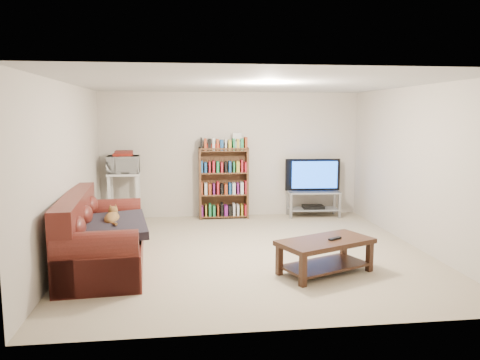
{
  "coord_description": "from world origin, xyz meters",
  "views": [
    {
      "loc": [
        -0.97,
        -6.5,
        1.98
      ],
      "look_at": [
        -0.1,
        0.4,
        1.0
      ],
      "focal_mm": 35.0,
      "sensor_mm": 36.0,
      "label": 1
    }
  ],
  "objects": [
    {
      "name": "wall_front",
      "position": [
        0.0,
        -2.5,
        1.2
      ],
      "size": [
        5.0,
        0.0,
        5.0
      ],
      "primitive_type": "plane",
      "rotation": [
        -1.57,
        0.0,
        0.0
      ],
      "color": "beige",
      "rests_on": "ground"
    },
    {
      "name": "game_boxes",
      "position": [
        -2.02,
        2.13,
        1.26
      ],
      "size": [
        0.34,
        0.3,
        0.05
      ],
      "primitive_type": "cube",
      "rotation": [
        0.0,
        0.0,
        0.02
      ],
      "color": "maroon",
      "rests_on": "microwave"
    },
    {
      "name": "sofa",
      "position": [
        -2.08,
        -0.38,
        0.33
      ],
      "size": [
        1.13,
        2.31,
        0.96
      ],
      "rotation": [
        0.0,
        0.0,
        0.07
      ],
      "color": "#531B15",
      "rests_on": "floor"
    },
    {
      "name": "wall_right",
      "position": [
        2.5,
        0.0,
        1.2
      ],
      "size": [
        0.0,
        5.0,
        5.0
      ],
      "primitive_type": "plane",
      "rotation": [
        1.57,
        0.0,
        -1.57
      ],
      "color": "beige",
      "rests_on": "ground"
    },
    {
      "name": "wall_back",
      "position": [
        0.0,
        2.5,
        1.2
      ],
      "size": [
        5.0,
        0.0,
        5.0
      ],
      "primitive_type": "plane",
      "rotation": [
        1.57,
        0.0,
        0.0
      ],
      "color": "beige",
      "rests_on": "ground"
    },
    {
      "name": "shelf_clutter",
      "position": [
        -0.08,
        2.31,
        1.46
      ],
      "size": [
        0.69,
        0.21,
        0.28
      ],
      "rotation": [
        0.0,
        0.0,
        -0.01
      ],
      "color": "silver",
      "rests_on": "bookshelf"
    },
    {
      "name": "blanket",
      "position": [
        -1.88,
        -0.52,
        0.56
      ],
      "size": [
        1.03,
        1.24,
        0.19
      ],
      "primitive_type": "cube",
      "rotation": [
        0.05,
        -0.04,
        0.15
      ],
      "color": "black",
      "rests_on": "sofa"
    },
    {
      "name": "microwave_stand",
      "position": [
        -2.02,
        2.13,
        0.59
      ],
      "size": [
        0.58,
        0.43,
        0.92
      ],
      "rotation": [
        0.0,
        0.0,
        0.02
      ],
      "color": "silver",
      "rests_on": "floor"
    },
    {
      "name": "microwave",
      "position": [
        -2.02,
        2.13,
        1.08
      ],
      "size": [
        0.57,
        0.39,
        0.31
      ],
      "primitive_type": "imported",
      "rotation": [
        0.0,
        0.0,
        0.02
      ],
      "color": "silver",
      "rests_on": "microwave_stand"
    },
    {
      "name": "cat",
      "position": [
        -1.89,
        -0.32,
        0.62
      ],
      "size": [
        0.29,
        0.63,
        0.18
      ],
      "primitive_type": null,
      "rotation": [
        0.0,
        0.0,
        0.07
      ],
      "color": "brown",
      "rests_on": "sofa"
    },
    {
      "name": "wall_left",
      "position": [
        -2.5,
        0.0,
        1.2
      ],
      "size": [
        0.0,
        5.0,
        5.0
      ],
      "primitive_type": "plane",
      "rotation": [
        1.57,
        0.0,
        1.57
      ],
      "color": "beige",
      "rests_on": "ground"
    },
    {
      "name": "television",
      "position": [
        1.57,
        2.21,
        0.81
      ],
      "size": [
        1.08,
        0.21,
        0.62
      ],
      "primitive_type": "imported",
      "rotation": [
        0.0,
        0.0,
        3.07
      ],
      "color": "black",
      "rests_on": "tv_stand"
    },
    {
      "name": "ceiling",
      "position": [
        0.0,
        0.0,
        2.4
      ],
      "size": [
        5.0,
        5.0,
        0.0
      ],
      "primitive_type": "plane",
      "rotation": [
        3.14,
        0.0,
        0.0
      ],
      "color": "white",
      "rests_on": "ground"
    },
    {
      "name": "tv_stand",
      "position": [
        1.57,
        2.21,
        0.34
      ],
      "size": [
        1.03,
        0.52,
        0.5
      ],
      "rotation": [
        0.0,
        0.0,
        -0.07
      ],
      "color": "#999EA3",
      "rests_on": "floor"
    },
    {
      "name": "coffee_table",
      "position": [
        0.8,
        -1.02,
        0.3
      ],
      "size": [
        1.32,
        1.01,
        0.43
      ],
      "rotation": [
        0.0,
        0.0,
        0.41
      ],
      "color": "#341D12",
      "rests_on": "floor"
    },
    {
      "name": "dvd_player",
      "position": [
        1.57,
        2.21,
        0.19
      ],
      "size": [
        0.42,
        0.31,
        0.06
      ],
      "primitive_type": "cube",
      "rotation": [
        0.0,
        0.0,
        -0.07
      ],
      "color": "black",
      "rests_on": "tv_stand"
    },
    {
      "name": "remote",
      "position": [
        0.92,
        -1.02,
        0.44
      ],
      "size": [
        0.19,
        0.15,
        0.02
      ],
      "primitive_type": "cube",
      "rotation": [
        0.0,
        0.0,
        0.56
      ],
      "color": "black",
      "rests_on": "coffee_table"
    },
    {
      "name": "floor",
      "position": [
        0.0,
        0.0,
        0.0
      ],
      "size": [
        5.0,
        5.0,
        0.0
      ],
      "primitive_type": "plane",
      "color": "tan",
      "rests_on": "ground"
    },
    {
      "name": "bookshelf",
      "position": [
        -0.18,
        2.3,
        0.7
      ],
      "size": [
        0.94,
        0.3,
        1.36
      ],
      "rotation": [
        0.0,
        0.0,
        -0.01
      ],
      "color": "#52321C",
      "rests_on": "floor"
    }
  ]
}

